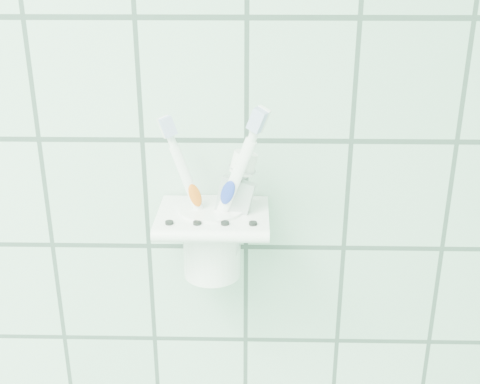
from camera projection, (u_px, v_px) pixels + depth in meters
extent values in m
cube|color=white|center=(215.00, 212.00, 0.68)|extent=(0.05, 0.02, 0.03)
cube|color=white|center=(213.00, 217.00, 0.65)|extent=(0.12, 0.09, 0.01)
cylinder|color=white|center=(210.00, 236.00, 0.60)|extent=(0.12, 0.01, 0.01)
cylinder|color=black|center=(169.00, 223.00, 0.61)|extent=(0.01, 0.01, 0.00)
cylinder|color=black|center=(197.00, 223.00, 0.61)|extent=(0.01, 0.01, 0.00)
cylinder|color=black|center=(225.00, 224.00, 0.61)|extent=(0.01, 0.01, 0.00)
cylinder|color=black|center=(253.00, 224.00, 0.61)|extent=(0.01, 0.01, 0.00)
cylinder|color=white|center=(212.00, 241.00, 0.66)|extent=(0.06, 0.06, 0.08)
cylinder|color=white|center=(211.00, 210.00, 0.65)|extent=(0.07, 0.07, 0.01)
cylinder|color=black|center=(211.00, 209.00, 0.65)|extent=(0.06, 0.06, 0.00)
cylinder|color=white|center=(222.00, 207.00, 0.64)|extent=(0.06, 0.02, 0.15)
cylinder|color=white|center=(221.00, 132.00, 0.61)|extent=(0.02, 0.01, 0.02)
cube|color=silver|center=(220.00, 121.00, 0.60)|extent=(0.02, 0.01, 0.02)
cube|color=white|center=(221.00, 119.00, 0.60)|extent=(0.02, 0.01, 0.02)
ellipsoid|color=orange|center=(221.00, 194.00, 0.63)|extent=(0.02, 0.01, 0.03)
cylinder|color=white|center=(218.00, 186.00, 0.65)|extent=(0.07, 0.09, 0.16)
cylinder|color=white|center=(217.00, 94.00, 0.62)|extent=(0.02, 0.02, 0.03)
cube|color=silver|center=(217.00, 80.00, 0.60)|extent=(0.02, 0.02, 0.03)
cube|color=white|center=(217.00, 78.00, 0.61)|extent=(0.02, 0.02, 0.03)
ellipsoid|color=#D83F72|center=(218.00, 169.00, 0.64)|extent=(0.03, 0.02, 0.03)
cylinder|color=white|center=(198.00, 196.00, 0.65)|extent=(0.07, 0.04, 0.16)
cylinder|color=white|center=(196.00, 111.00, 0.61)|extent=(0.02, 0.02, 0.02)
cube|color=silver|center=(195.00, 99.00, 0.60)|extent=(0.02, 0.02, 0.03)
cube|color=white|center=(195.00, 98.00, 0.61)|extent=(0.02, 0.01, 0.03)
ellipsoid|color=#1E38A5|center=(197.00, 181.00, 0.63)|extent=(0.02, 0.02, 0.03)
cube|color=silver|center=(216.00, 224.00, 0.65)|extent=(0.06, 0.02, 0.11)
cube|color=silver|center=(217.00, 266.00, 0.67)|extent=(0.04, 0.01, 0.02)
cone|color=silver|center=(215.00, 174.00, 0.62)|extent=(0.04, 0.04, 0.02)
cylinder|color=white|center=(215.00, 161.00, 0.62)|extent=(0.04, 0.03, 0.03)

